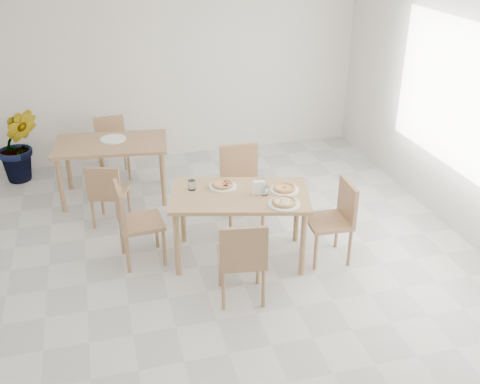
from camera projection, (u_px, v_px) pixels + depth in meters
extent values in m
plane|color=silver|center=(207.00, 292.00, 5.44)|extent=(7.00, 7.00, 0.00)
plane|color=silver|center=(152.00, 63.00, 7.82)|extent=(6.00, 0.00, 6.00)
cube|color=tan|center=(240.00, 195.00, 5.67)|extent=(1.54, 1.11, 0.04)
cylinder|color=tan|center=(177.00, 244.00, 5.54)|extent=(0.06, 0.06, 0.71)
cylinder|color=tan|center=(303.00, 244.00, 5.55)|extent=(0.06, 0.06, 0.71)
cylinder|color=tan|center=(183.00, 213.00, 6.12)|extent=(0.06, 0.06, 0.71)
cylinder|color=tan|center=(297.00, 212.00, 6.13)|extent=(0.06, 0.06, 0.71)
cube|color=#A27751|center=(241.00, 257.00, 5.18)|extent=(0.49, 0.49, 0.04)
cube|color=#A27751|center=(244.00, 248.00, 4.91)|extent=(0.43, 0.11, 0.41)
cylinder|color=#A27751|center=(258.00, 266.00, 5.47)|extent=(0.04, 0.04, 0.42)
cylinder|color=#A27751|center=(220.00, 268.00, 5.43)|extent=(0.04, 0.04, 0.42)
cylinder|color=#A27751|center=(263.00, 288.00, 5.14)|extent=(0.04, 0.04, 0.42)
cylinder|color=#A27751|center=(223.00, 291.00, 5.11)|extent=(0.04, 0.04, 0.42)
cube|color=#A27751|center=(243.00, 187.00, 6.45)|extent=(0.46, 0.46, 0.04)
cube|color=#A27751|center=(239.00, 162.00, 6.52)|extent=(0.45, 0.06, 0.43)
cylinder|color=#A27751|center=(230.00, 215.00, 6.35)|extent=(0.04, 0.04, 0.44)
cylinder|color=#A27751|center=(263.00, 211.00, 6.43)|extent=(0.04, 0.04, 0.44)
cylinder|color=#A27751|center=(223.00, 200.00, 6.68)|extent=(0.04, 0.04, 0.44)
cylinder|color=#A27751|center=(255.00, 197.00, 6.76)|extent=(0.04, 0.04, 0.44)
cube|color=#A27751|center=(141.00, 223.00, 5.75)|extent=(0.47, 0.47, 0.04)
cube|color=#A27751|center=(120.00, 206.00, 5.58)|extent=(0.08, 0.44, 0.41)
cylinder|color=#A27751|center=(164.00, 248.00, 5.75)|extent=(0.04, 0.04, 0.42)
cylinder|color=#A27751|center=(157.00, 230.00, 6.06)|extent=(0.04, 0.04, 0.42)
cylinder|color=#A27751|center=(128.00, 255.00, 5.64)|extent=(0.04, 0.04, 0.42)
cylinder|color=#A27751|center=(122.00, 236.00, 5.95)|extent=(0.04, 0.04, 0.42)
cube|color=#A27751|center=(328.00, 222.00, 5.78)|extent=(0.45, 0.45, 0.04)
cube|color=#A27751|center=(348.00, 201.00, 5.71)|extent=(0.06, 0.43, 0.41)
cylinder|color=#A27751|center=(304.00, 234.00, 6.01)|extent=(0.04, 0.04, 0.42)
cylinder|color=#A27751|center=(316.00, 252.00, 5.68)|extent=(0.04, 0.04, 0.42)
cylinder|color=#A27751|center=(337.00, 230.00, 6.07)|extent=(0.04, 0.04, 0.42)
cylinder|color=#A27751|center=(350.00, 248.00, 5.75)|extent=(0.04, 0.04, 0.42)
cylinder|color=white|center=(284.00, 190.00, 5.71)|extent=(0.30, 0.30, 0.02)
cylinder|color=white|center=(284.00, 204.00, 5.44)|extent=(0.31, 0.31, 0.02)
cylinder|color=white|center=(223.00, 186.00, 5.79)|extent=(0.29, 0.29, 0.02)
cylinder|color=#ECBD6F|center=(284.00, 189.00, 5.71)|extent=(0.29, 0.29, 0.01)
torus|color=#ECBD6F|center=(284.00, 188.00, 5.70)|extent=(0.29, 0.29, 0.03)
cylinder|color=orange|center=(284.00, 188.00, 5.70)|extent=(0.21, 0.21, 0.01)
ellipsoid|color=#145A18|center=(284.00, 187.00, 5.70)|extent=(0.05, 0.03, 0.01)
cylinder|color=#ECBD6F|center=(284.00, 203.00, 5.43)|extent=(0.27, 0.27, 0.01)
torus|color=#ECBD6F|center=(284.00, 202.00, 5.43)|extent=(0.27, 0.27, 0.03)
cylinder|color=#EDE5C3|center=(284.00, 202.00, 5.43)|extent=(0.20, 0.20, 0.01)
cylinder|color=#ECBD6F|center=(223.00, 185.00, 5.78)|extent=(0.28, 0.28, 0.01)
torus|color=#ECBD6F|center=(223.00, 184.00, 5.78)|extent=(0.28, 0.28, 0.03)
cylinder|color=orange|center=(223.00, 184.00, 5.78)|extent=(0.20, 0.20, 0.01)
cylinder|color=white|center=(192.00, 185.00, 5.72)|extent=(0.08, 0.08, 0.10)
cylinder|color=white|center=(264.00, 191.00, 5.61)|extent=(0.07, 0.07, 0.09)
cube|color=silver|center=(259.00, 194.00, 5.64)|extent=(0.14, 0.09, 0.01)
cube|color=white|center=(259.00, 187.00, 5.61)|extent=(0.13, 0.07, 0.13)
cube|color=silver|center=(266.00, 182.00, 5.89)|extent=(0.02, 0.19, 0.01)
cube|color=silver|center=(195.00, 186.00, 5.80)|extent=(0.12, 0.15, 0.01)
cube|color=#A27751|center=(111.00, 144.00, 6.91)|extent=(1.44, 0.94, 0.04)
cylinder|color=#A27751|center=(61.00, 185.00, 6.73)|extent=(0.06, 0.06, 0.71)
cylinder|color=#A27751|center=(163.00, 179.00, 6.88)|extent=(0.06, 0.06, 0.71)
cylinder|color=#A27751|center=(68.00, 164.00, 7.29)|extent=(0.06, 0.06, 0.71)
cylinder|color=#A27751|center=(162.00, 159.00, 7.44)|extent=(0.06, 0.06, 0.71)
cube|color=#A27751|center=(110.00, 192.00, 6.48)|extent=(0.49, 0.49, 0.04)
cube|color=#A27751|center=(103.00, 183.00, 6.23)|extent=(0.37, 0.17, 0.37)
cylinder|color=#A27751|center=(129.00, 202.00, 6.70)|extent=(0.03, 0.03, 0.38)
cylinder|color=#A27751|center=(102.00, 201.00, 6.73)|extent=(0.03, 0.03, 0.38)
cylinder|color=#A27751|center=(121.00, 215.00, 6.41)|extent=(0.03, 0.03, 0.38)
cylinder|color=#A27751|center=(93.00, 214.00, 6.44)|extent=(0.03, 0.03, 0.38)
cube|color=#A27751|center=(113.00, 149.00, 7.61)|extent=(0.43, 0.43, 0.04)
cube|color=#A27751|center=(109.00, 130.00, 7.67)|extent=(0.40, 0.07, 0.38)
cylinder|color=#A27751|center=(103.00, 170.00, 7.51)|extent=(0.03, 0.03, 0.39)
cylinder|color=#A27751|center=(129.00, 166.00, 7.61)|extent=(0.03, 0.03, 0.39)
cylinder|color=#A27751|center=(100.00, 160.00, 7.80)|extent=(0.03, 0.03, 0.39)
cylinder|color=#A27751|center=(125.00, 157.00, 7.90)|extent=(0.03, 0.03, 0.39)
cylinder|color=white|center=(113.00, 139.00, 6.98)|extent=(0.32, 0.32, 0.02)
imported|color=#356E21|center=(18.00, 145.00, 7.47)|extent=(0.59, 0.49, 1.02)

